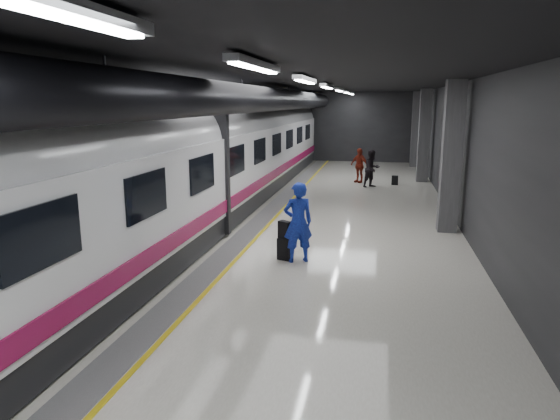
{
  "coord_description": "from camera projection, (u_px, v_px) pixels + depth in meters",
  "views": [
    {
      "loc": [
        2.47,
        -13.51,
        3.85
      ],
      "look_at": [
        0.23,
        -2.33,
        1.38
      ],
      "focal_mm": 32.0,
      "sensor_mm": 36.0,
      "label": 1
    }
  ],
  "objects": [
    {
      "name": "traveler_main",
      "position": [
        298.0,
        222.0,
        12.13
      ],
      "size": [
        0.86,
        0.73,
        1.98
      ],
      "primitive_type": "imported",
      "rotation": [
        0.0,
        0.0,
        3.57
      ],
      "color": "blue",
      "rests_on": "ground"
    },
    {
      "name": "platform_hall",
      "position": [
        285.0,
        113.0,
        14.46
      ],
      "size": [
        10.02,
        40.02,
        4.51
      ],
      "color": "black",
      "rests_on": "ground"
    },
    {
      "name": "shoulder_bag",
      "position": [
        285.0,
        230.0,
        12.31
      ],
      "size": [
        0.37,
        0.32,
        0.44
      ],
      "primitive_type": "cube",
      "rotation": [
        0.0,
        0.0,
        -0.55
      ],
      "color": "black",
      "rests_on": "suitcase_main"
    },
    {
      "name": "traveler_far_b",
      "position": [
        359.0,
        165.0,
        24.35
      ],
      "size": [
        1.04,
        0.9,
        1.68
      ],
      "primitive_type": "imported",
      "rotation": [
        0.0,
        0.0,
        -0.6
      ],
      "color": "#982E16",
      "rests_on": "ground"
    },
    {
      "name": "traveler_far_a",
      "position": [
        372.0,
        169.0,
        22.95
      ],
      "size": [
        1.06,
        1.05,
        1.73
      ],
      "primitive_type": "imported",
      "rotation": [
        0.0,
        0.0,
        0.74
      ],
      "color": "black",
      "rests_on": "ground"
    },
    {
      "name": "suitcase_far",
      "position": [
        395.0,
        180.0,
        23.72
      ],
      "size": [
        0.31,
        0.2,
        0.44
      ],
      "primitive_type": "cube",
      "rotation": [
        0.0,
        0.0,
        -0.03
      ],
      "color": "black",
      "rests_on": "ground"
    },
    {
      "name": "train",
      "position": [
        178.0,
        165.0,
        14.42
      ],
      "size": [
        3.05,
        38.0,
        4.05
      ],
      "color": "black",
      "rests_on": "ground"
    },
    {
      "name": "ground",
      "position": [
        288.0,
        240.0,
        14.23
      ],
      "size": [
        40.0,
        40.0,
        0.0
      ],
      "primitive_type": "plane",
      "color": "silver",
      "rests_on": "ground"
    },
    {
      "name": "suitcase_main",
      "position": [
        285.0,
        249.0,
        12.42
      ],
      "size": [
        0.39,
        0.31,
        0.55
      ],
      "primitive_type": "cube",
      "rotation": [
        0.0,
        0.0,
        -0.34
      ],
      "color": "black",
      "rests_on": "ground"
    }
  ]
}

